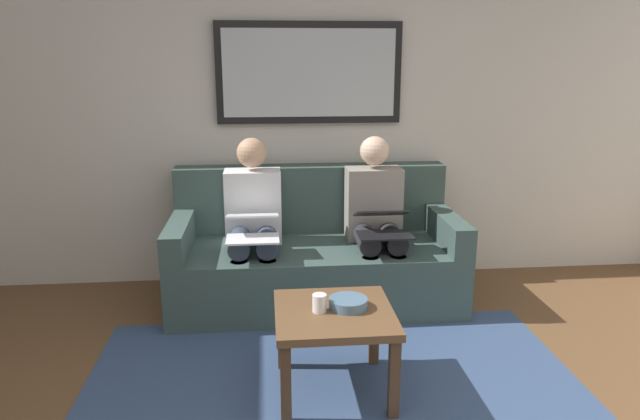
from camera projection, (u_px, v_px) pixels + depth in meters
name	position (u px, v px, depth m)	size (l,w,h in m)	color
wall_rear	(308.00, 107.00, 4.30)	(6.00, 0.12, 2.60)	beige
area_rug	(336.00, 395.00, 2.95)	(2.60, 1.80, 0.01)	#33476B
couch	(314.00, 255.00, 4.09)	(1.95, 0.90, 0.90)	#384C47
framed_mirror	(309.00, 73.00, 4.15)	(1.33, 0.05, 0.71)	black
coffee_table	(334.00, 323.00, 2.90)	(0.59, 0.59, 0.44)	brown
cup	(319.00, 303.00, 2.86)	(0.07, 0.07, 0.09)	silver
bowl	(348.00, 303.00, 2.91)	(0.19, 0.19, 0.05)	slate
person_left	(376.00, 216.00, 3.99)	(0.38, 0.58, 1.14)	gray
laptop_black	(383.00, 223.00, 3.75)	(0.34, 0.35, 0.15)	black
person_right	(253.00, 219.00, 3.91)	(0.38, 0.58, 1.14)	silver
laptop_white	(253.00, 226.00, 3.67)	(0.33, 0.35, 0.15)	white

